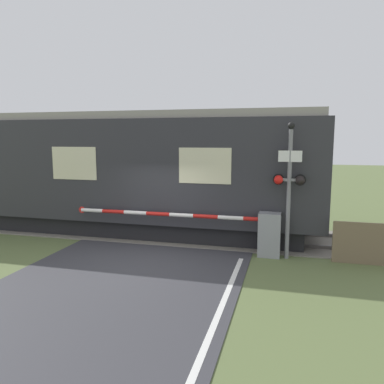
# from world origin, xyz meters

# --- Properties ---
(ground_plane) EXTENTS (80.00, 80.00, 0.00)m
(ground_plane) POSITION_xyz_m (0.00, 0.00, 0.00)
(ground_plane) COLOR #5B6B3D
(track_bed) EXTENTS (36.00, 3.20, 0.13)m
(track_bed) POSITION_xyz_m (0.00, 3.22, 0.02)
(track_bed) COLOR slate
(track_bed) RESTS_ON ground_plane
(train) EXTENTS (15.35, 2.98, 4.06)m
(train) POSITION_xyz_m (-2.94, 3.22, 2.08)
(train) COLOR black
(train) RESTS_ON ground_plane
(crossing_barrier) EXTENTS (6.14, 0.44, 1.22)m
(crossing_barrier) POSITION_xyz_m (2.65, 1.47, 0.69)
(crossing_barrier) COLOR gray
(crossing_barrier) RESTS_ON ground_plane
(signal_post) EXTENTS (0.86, 0.26, 3.65)m
(signal_post) POSITION_xyz_m (3.64, 1.40, 2.08)
(signal_post) COLOR gray
(signal_post) RESTS_ON ground_plane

